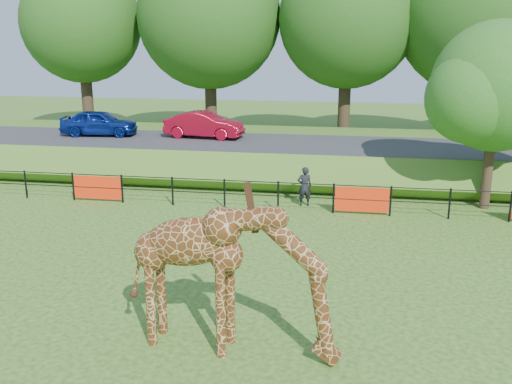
% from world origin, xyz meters
% --- Properties ---
extents(ground, '(90.00, 90.00, 0.00)m').
position_xyz_m(ground, '(0.00, 0.00, 0.00)').
color(ground, '#255114').
rests_on(ground, ground).
extents(giraffe, '(4.44, 1.31, 3.13)m').
position_xyz_m(giraffe, '(0.37, -1.72, 1.56)').
color(giraffe, '#562C11').
rests_on(giraffe, ground).
extents(perimeter_fence, '(28.07, 0.10, 1.10)m').
position_xyz_m(perimeter_fence, '(0.00, 8.00, 0.55)').
color(perimeter_fence, black).
rests_on(perimeter_fence, ground).
extents(embankment, '(40.00, 9.00, 1.30)m').
position_xyz_m(embankment, '(0.00, 15.50, 0.65)').
color(embankment, '#255114').
rests_on(embankment, ground).
extents(road, '(40.00, 5.00, 0.12)m').
position_xyz_m(road, '(0.00, 14.00, 1.36)').
color(road, '#323235').
rests_on(road, embankment).
extents(car_blue, '(3.84, 1.86, 1.26)m').
position_xyz_m(car_blue, '(-9.81, 14.53, 2.05)').
color(car_blue, '#122E97').
rests_on(car_blue, road).
extents(car_red, '(3.92, 1.73, 1.25)m').
position_xyz_m(car_red, '(-4.53, 14.76, 2.05)').
color(car_red, '#AE0C23').
rests_on(car_red, road).
extents(visitor, '(0.61, 0.47, 1.49)m').
position_xyz_m(visitor, '(0.89, 8.79, 0.75)').
color(visitor, black).
rests_on(visitor, ground).
extents(tree_east, '(5.40, 4.71, 6.76)m').
position_xyz_m(tree_east, '(7.60, 9.63, 4.28)').
color(tree_east, '#332117').
rests_on(tree_east, ground).
extents(bg_tree_line, '(37.30, 8.80, 11.82)m').
position_xyz_m(bg_tree_line, '(1.89, 22.00, 7.19)').
color(bg_tree_line, '#332117').
rests_on(bg_tree_line, ground).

